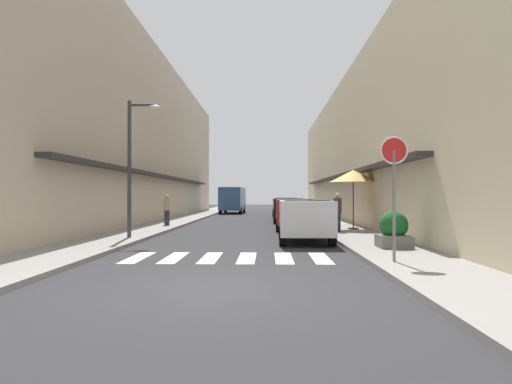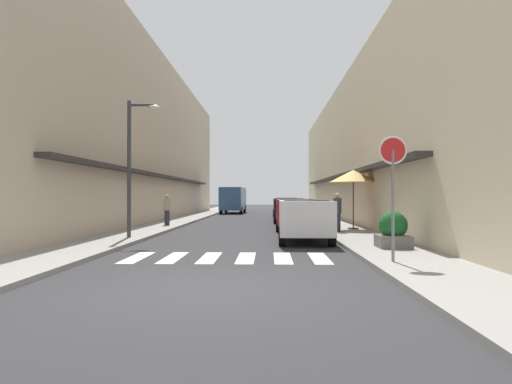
# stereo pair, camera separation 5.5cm
# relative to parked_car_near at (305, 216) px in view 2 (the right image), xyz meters

# --- Properties ---
(ground_plane) EXTENTS (107.71, 107.71, 0.00)m
(ground_plane) POSITION_rel_parked_car_near_xyz_m (-2.32, 11.54, -0.92)
(ground_plane) COLOR #2B2B2D
(sidewalk_left) EXTENTS (2.28, 68.54, 0.12)m
(sidewalk_left) POSITION_rel_parked_car_near_xyz_m (-6.83, 11.54, -0.86)
(sidewalk_left) COLOR gray
(sidewalk_left) RESTS_ON ground_plane
(sidewalk_right) EXTENTS (2.28, 68.54, 0.12)m
(sidewalk_right) POSITION_rel_parked_car_near_xyz_m (2.19, 11.54, -0.86)
(sidewalk_right) COLOR gray
(sidewalk_right) RESTS_ON ground_plane
(building_row_left) EXTENTS (5.50, 46.06, 10.70)m
(building_row_left) POSITION_rel_parked_car_near_xyz_m (-10.47, 12.98, 4.43)
(building_row_left) COLOR #C6B299
(building_row_left) RESTS_ON ground_plane
(building_row_right) EXTENTS (5.50, 46.06, 8.85)m
(building_row_right) POSITION_rel_parked_car_near_xyz_m (5.83, 12.98, 3.50)
(building_row_right) COLOR beige
(building_row_right) RESTS_ON ground_plane
(crosswalk) EXTENTS (5.20, 2.20, 0.01)m
(crosswalk) POSITION_rel_parked_car_near_xyz_m (-2.32, -4.15, -0.91)
(crosswalk) COLOR silver
(crosswalk) RESTS_ON ground_plane
(parked_car_near) EXTENTS (1.87, 4.04, 1.47)m
(parked_car_near) POSITION_rel_parked_car_near_xyz_m (0.00, 0.00, 0.00)
(parked_car_near) COLOR silver
(parked_car_near) RESTS_ON ground_plane
(parked_car_mid) EXTENTS (1.86, 3.99, 1.47)m
(parked_car_mid) POSITION_rel_parked_car_near_xyz_m (0.00, 5.61, -0.00)
(parked_car_mid) COLOR maroon
(parked_car_mid) RESTS_ON ground_plane
(parked_car_far) EXTENTS (1.94, 4.18, 1.47)m
(parked_car_far) POSITION_rel_parked_car_near_xyz_m (0.00, 11.60, 0.00)
(parked_car_far) COLOR black
(parked_car_far) RESTS_ON ground_plane
(parked_car_distant) EXTENTS (1.83, 4.21, 1.47)m
(parked_car_distant) POSITION_rel_parked_car_near_xyz_m (0.00, 17.40, 0.00)
(parked_car_distant) COLOR silver
(parked_car_distant) RESTS_ON ground_plane
(delivery_van) EXTENTS (2.17, 5.47, 2.37)m
(delivery_van) POSITION_rel_parked_car_near_xyz_m (-4.49, 25.90, 0.49)
(delivery_van) COLOR #33598C
(delivery_van) RESTS_ON ground_plane
(round_street_sign) EXTENTS (0.65, 0.07, 2.87)m
(round_street_sign) POSITION_rel_parked_car_near_xyz_m (1.58, -5.46, 1.40)
(round_street_sign) COLOR slate
(round_street_sign) RESTS_ON sidewalk_right
(street_lamp) EXTENTS (1.19, 0.28, 4.94)m
(street_lamp) POSITION_rel_parked_car_near_xyz_m (-6.10, 0.38, 2.25)
(street_lamp) COLOR #38383D
(street_lamp) RESTS_ON sidewalk_left
(cafe_umbrella) EXTENTS (2.16, 2.16, 2.65)m
(cafe_umbrella) POSITION_rel_parked_car_near_xyz_m (2.55, 4.58, 1.56)
(cafe_umbrella) COLOR #262626
(cafe_umbrella) RESTS_ON sidewalk_right
(planter_corner) EXTENTS (0.91, 0.91, 1.06)m
(planter_corner) POSITION_rel_parked_car_near_xyz_m (2.35, -2.65, -0.32)
(planter_corner) COLOR slate
(planter_corner) RESTS_ON sidewalk_right
(pedestrian_walking_near) EXTENTS (0.34, 0.34, 1.55)m
(pedestrian_walking_near) POSITION_rel_parked_car_near_xyz_m (-6.42, 7.12, 0.01)
(pedestrian_walking_near) COLOR #282B33
(pedestrian_walking_near) RESTS_ON sidewalk_left
(pedestrian_walking_far) EXTENTS (0.34, 0.34, 1.61)m
(pedestrian_walking_far) POSITION_rel_parked_car_near_xyz_m (1.61, 3.08, 0.04)
(pedestrian_walking_far) COLOR #282B33
(pedestrian_walking_far) RESTS_ON sidewalk_right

